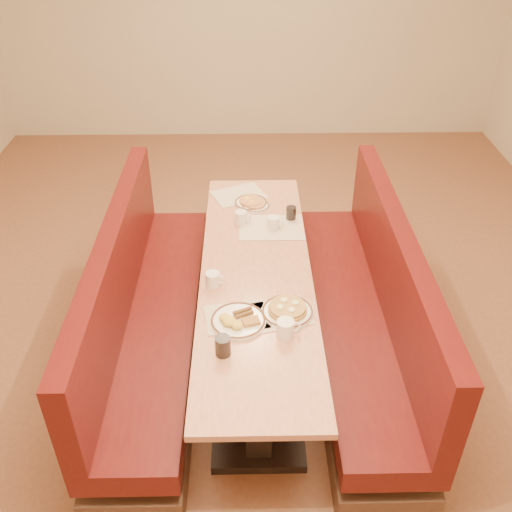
{
  "coord_description": "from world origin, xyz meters",
  "views": [
    {
      "loc": [
        -0.05,
        -2.9,
        2.9
      ],
      "look_at": [
        0.0,
        0.03,
        0.85
      ],
      "focal_mm": 40.0,
      "sensor_mm": 36.0,
      "label": 1
    }
  ],
  "objects_px": {
    "eggs_plate": "(238,320)",
    "coffee_mug_c": "(274,222)",
    "booth_left": "(147,320)",
    "coffee_mug_a": "(286,328)",
    "coffee_mug_b": "(213,279)",
    "soda_tumbler_near": "(223,346)",
    "coffee_mug_d": "(241,217)",
    "diner_table": "(256,317)",
    "booth_right": "(365,317)",
    "soda_tumbler_mid": "(291,213)",
    "pancake_plate": "(287,310)"
  },
  "relations": [
    {
      "from": "pancake_plate",
      "to": "coffee_mug_a",
      "type": "height_order",
      "value": "coffee_mug_a"
    },
    {
      "from": "diner_table",
      "to": "coffee_mug_d",
      "type": "distance_m",
      "value": 0.74
    },
    {
      "from": "coffee_mug_b",
      "to": "coffee_mug_d",
      "type": "relative_size",
      "value": 1.02
    },
    {
      "from": "booth_left",
      "to": "coffee_mug_c",
      "type": "relative_size",
      "value": 21.79
    },
    {
      "from": "booth_left",
      "to": "booth_right",
      "type": "relative_size",
      "value": 1.0
    },
    {
      "from": "eggs_plate",
      "to": "coffee_mug_c",
      "type": "bearing_deg",
      "value": 76.17
    },
    {
      "from": "booth_right",
      "to": "coffee_mug_a",
      "type": "relative_size",
      "value": 18.33
    },
    {
      "from": "diner_table",
      "to": "soda_tumbler_mid",
      "type": "height_order",
      "value": "soda_tumbler_mid"
    },
    {
      "from": "soda_tumbler_near",
      "to": "coffee_mug_b",
      "type": "bearing_deg",
      "value": 97.3
    },
    {
      "from": "coffee_mug_d",
      "to": "diner_table",
      "type": "bearing_deg",
      "value": -72.53
    },
    {
      "from": "booth_left",
      "to": "eggs_plate",
      "type": "distance_m",
      "value": 0.88
    },
    {
      "from": "eggs_plate",
      "to": "soda_tumbler_near",
      "type": "xyz_separation_m",
      "value": [
        -0.07,
        -0.24,
        0.04
      ]
    },
    {
      "from": "coffee_mug_c",
      "to": "coffee_mug_a",
      "type": "bearing_deg",
      "value": -71.76
    },
    {
      "from": "coffee_mug_a",
      "to": "coffee_mug_b",
      "type": "distance_m",
      "value": 0.62
    },
    {
      "from": "diner_table",
      "to": "coffee_mug_c",
      "type": "distance_m",
      "value": 0.68
    },
    {
      "from": "coffee_mug_c",
      "to": "booth_left",
      "type": "bearing_deg",
      "value": -131.66
    },
    {
      "from": "diner_table",
      "to": "coffee_mug_a",
      "type": "xyz_separation_m",
      "value": [
        0.15,
        -0.59,
        0.43
      ]
    },
    {
      "from": "coffee_mug_d",
      "to": "booth_left",
      "type": "bearing_deg",
      "value": -128.39
    },
    {
      "from": "diner_table",
      "to": "eggs_plate",
      "type": "height_order",
      "value": "eggs_plate"
    },
    {
      "from": "coffee_mug_a",
      "to": "soda_tumbler_mid",
      "type": "bearing_deg",
      "value": 74.5
    },
    {
      "from": "diner_table",
      "to": "coffee_mug_d",
      "type": "xyz_separation_m",
      "value": [
        -0.09,
        0.6,
        0.42
      ]
    },
    {
      "from": "booth_right",
      "to": "coffee_mug_a",
      "type": "distance_m",
      "value": 0.94
    },
    {
      "from": "coffee_mug_a",
      "to": "soda_tumbler_mid",
      "type": "distance_m",
      "value": 1.24
    },
    {
      "from": "booth_left",
      "to": "coffee_mug_b",
      "type": "xyz_separation_m",
      "value": [
        0.47,
        -0.13,
        0.44
      ]
    },
    {
      "from": "coffee_mug_c",
      "to": "soda_tumbler_near",
      "type": "height_order",
      "value": "soda_tumbler_near"
    },
    {
      "from": "pancake_plate",
      "to": "coffee_mug_d",
      "type": "relative_size",
      "value": 2.52
    },
    {
      "from": "booth_left",
      "to": "soda_tumbler_mid",
      "type": "xyz_separation_m",
      "value": [
        1.0,
        0.64,
        0.44
      ]
    },
    {
      "from": "coffee_mug_a",
      "to": "soda_tumbler_near",
      "type": "xyz_separation_m",
      "value": [
        -0.34,
        -0.13,
        0.0
      ]
    },
    {
      "from": "soda_tumbler_near",
      "to": "pancake_plate",
      "type": "bearing_deg",
      "value": 41.69
    },
    {
      "from": "coffee_mug_d",
      "to": "coffee_mug_c",
      "type": "bearing_deg",
      "value": -10.05
    },
    {
      "from": "coffee_mug_a",
      "to": "pancake_plate",
      "type": "bearing_deg",
      "value": 73.5
    },
    {
      "from": "booth_right",
      "to": "diner_table",
      "type": "bearing_deg",
      "value": 180.0
    },
    {
      "from": "eggs_plate",
      "to": "soda_tumbler_near",
      "type": "distance_m",
      "value": 0.26
    },
    {
      "from": "coffee_mug_c",
      "to": "soda_tumbler_mid",
      "type": "relative_size",
      "value": 1.16
    },
    {
      "from": "pancake_plate",
      "to": "coffee_mug_d",
      "type": "bearing_deg",
      "value": 104.91
    },
    {
      "from": "eggs_plate",
      "to": "coffee_mug_c",
      "type": "xyz_separation_m",
      "value": [
        0.25,
        1.0,
        0.03
      ]
    },
    {
      "from": "soda_tumbler_mid",
      "to": "coffee_mug_b",
      "type": "bearing_deg",
      "value": -124.28
    },
    {
      "from": "coffee_mug_b",
      "to": "soda_tumbler_mid",
      "type": "height_order",
      "value": "soda_tumbler_mid"
    },
    {
      "from": "diner_table",
      "to": "booth_left",
      "type": "height_order",
      "value": "booth_left"
    },
    {
      "from": "coffee_mug_d",
      "to": "soda_tumbler_near",
      "type": "distance_m",
      "value": 1.33
    },
    {
      "from": "pancake_plate",
      "to": "coffee_mug_a",
      "type": "distance_m",
      "value": 0.19
    },
    {
      "from": "coffee_mug_a",
      "to": "soda_tumbler_mid",
      "type": "relative_size",
      "value": 1.38
    },
    {
      "from": "coffee_mug_b",
      "to": "coffee_mug_c",
      "type": "xyz_separation_m",
      "value": [
        0.4,
        0.65,
        -0.0
      ]
    },
    {
      "from": "coffee_mug_d",
      "to": "soda_tumbler_near",
      "type": "bearing_deg",
      "value": -85.54
    },
    {
      "from": "booth_right",
      "to": "soda_tumbler_mid",
      "type": "xyz_separation_m",
      "value": [
        -0.47,
        0.64,
        0.44
      ]
    },
    {
      "from": "pancake_plate",
      "to": "coffee_mug_d",
      "type": "height_order",
      "value": "coffee_mug_d"
    },
    {
      "from": "diner_table",
      "to": "soda_tumbler_near",
      "type": "xyz_separation_m",
      "value": [
        -0.19,
        -0.72,
        0.43
      ]
    },
    {
      "from": "coffee_mug_c",
      "to": "soda_tumbler_mid",
      "type": "height_order",
      "value": "soda_tumbler_mid"
    },
    {
      "from": "booth_left",
      "to": "eggs_plate",
      "type": "height_order",
      "value": "booth_left"
    },
    {
      "from": "booth_right",
      "to": "coffee_mug_d",
      "type": "distance_m",
      "value": 1.11
    }
  ]
}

